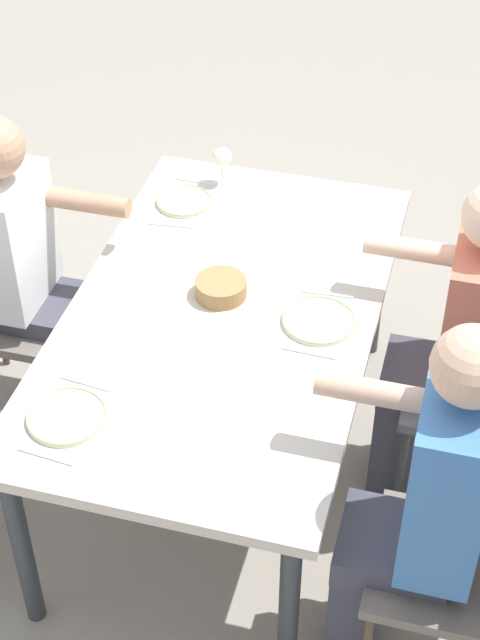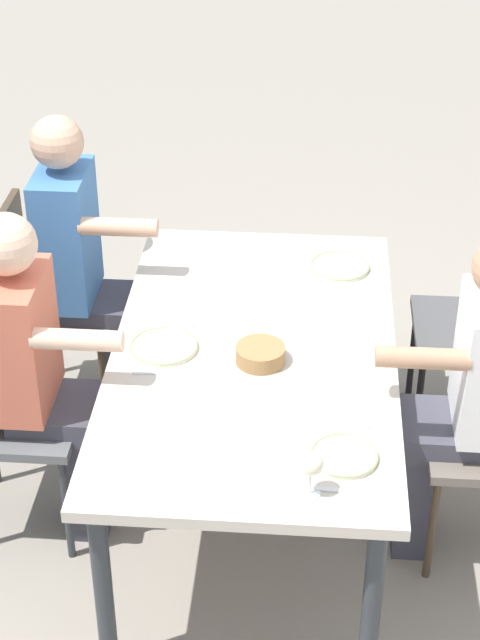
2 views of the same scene
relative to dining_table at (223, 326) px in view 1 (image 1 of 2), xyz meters
name	(u,v)px [view 1 (image 1 of 2)]	position (x,y,z in m)	size (l,w,h in m)	color
ground_plane	(225,464)	(0.00, 0.00, -0.68)	(16.00, 16.00, 0.00)	gray
dining_table	(223,326)	(0.00, 0.00, 0.00)	(1.71, 0.98, 0.75)	beige
diner_woman_green	(421,503)	(-0.60, -0.72, 0.04)	(0.35, 0.49, 1.34)	#3F3F4C
diner_man_white	(452,340)	(0.11, -0.73, 0.02)	(0.35, 0.49, 1.29)	#3F3F4C
diner_guest_third	(33,270)	(0.11, 0.73, 0.01)	(0.35, 0.49, 1.27)	#3F3F4C
plate_0	(67,417)	(-0.59, 0.30, 0.08)	(0.23, 0.23, 0.02)	silver
fork_0	(46,456)	(-0.74, 0.30, 0.07)	(0.02, 0.17, 0.01)	silver
spoon_0	(86,383)	(-0.44, 0.30, 0.07)	(0.02, 0.17, 0.01)	silver
plate_1	(319,321)	(0.02, -0.31, 0.08)	(0.24, 0.24, 0.02)	silver
fork_1	(309,352)	(-0.13, -0.31, 0.07)	(0.02, 0.17, 0.01)	silver
spoon_1	(328,294)	(0.17, -0.31, 0.07)	(0.02, 0.17, 0.01)	silver
plate_2	(184,201)	(0.56, 0.31, 0.08)	(0.21, 0.21, 0.02)	silver
wine_glass_2	(222,158)	(0.73, 0.21, 0.18)	(0.07, 0.07, 0.15)	white
fork_2	(171,225)	(0.41, 0.31, 0.07)	(0.02, 0.17, 0.01)	silver
spoon_2	(196,181)	(0.71, 0.31, 0.07)	(0.02, 0.17, 0.01)	silver
bread_basket	(221,288)	(0.07, 0.03, 0.10)	(0.17, 0.17, 0.06)	#9E7547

